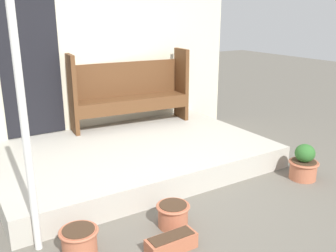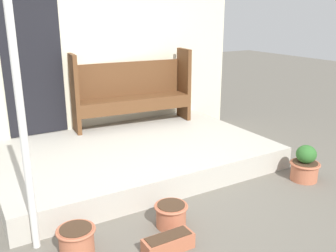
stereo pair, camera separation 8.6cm
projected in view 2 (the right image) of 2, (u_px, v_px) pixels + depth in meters
ground_plane at (172, 202)px, 4.07m from camera, size 24.00×24.00×0.00m
porch_slab at (134, 156)px, 5.00m from camera, size 3.48×2.25×0.29m
house_wall at (96, 59)px, 5.59m from camera, size 4.68×0.08×2.60m
support_post at (23, 132)px, 3.00m from camera, size 0.06×0.06×2.14m
bench at (132, 89)px, 5.76m from camera, size 1.86×0.57×1.14m
flower_pot_left at (76, 239)px, 3.20m from camera, size 0.34×0.34×0.24m
flower_pot_middle at (171, 214)px, 3.59m from camera, size 0.33×0.33×0.23m
flower_pot_right at (305, 165)px, 4.56m from camera, size 0.37×0.37×0.45m
planter_box_rect at (168, 243)px, 3.23m from camera, size 0.45×0.17×0.15m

